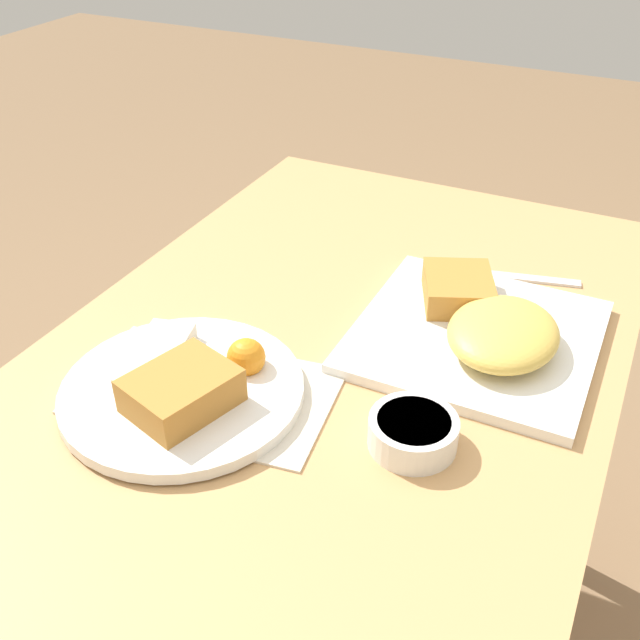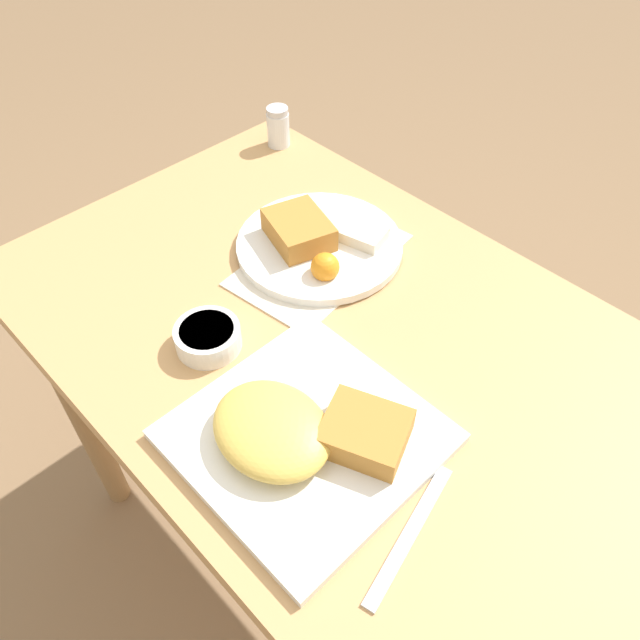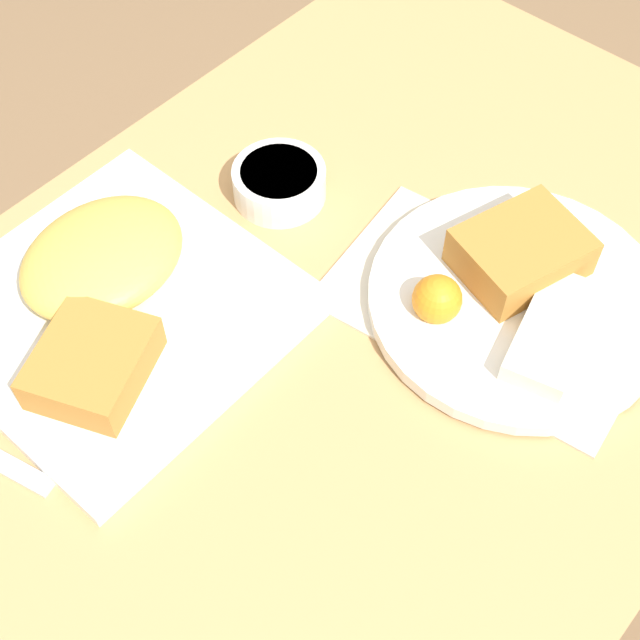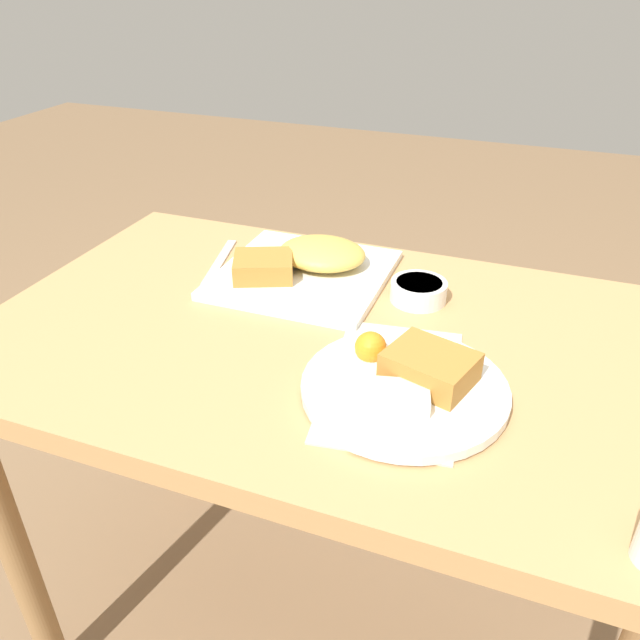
% 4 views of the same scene
% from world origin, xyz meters
% --- Properties ---
extents(ground_plane, '(8.00, 8.00, 0.00)m').
position_xyz_m(ground_plane, '(0.00, 0.00, 0.00)').
color(ground_plane, '#846647').
extents(dining_table, '(1.04, 0.66, 0.74)m').
position_xyz_m(dining_table, '(0.00, 0.00, 0.64)').
color(dining_table, tan).
rests_on(dining_table, ground_plane).
extents(menu_card, '(0.21, 0.30, 0.00)m').
position_xyz_m(menu_card, '(-0.13, 0.09, 0.74)').
color(menu_card, beige).
rests_on(menu_card, dining_table).
extents(plate_square_near, '(0.28, 0.28, 0.06)m').
position_xyz_m(plate_square_near, '(0.09, -0.16, 0.76)').
color(plate_square_near, white).
rests_on(plate_square_near, dining_table).
extents(plate_oval_far, '(0.27, 0.27, 0.05)m').
position_xyz_m(plate_oval_far, '(-0.15, 0.11, 0.76)').
color(plate_oval_far, white).
rests_on(plate_oval_far, menu_card).
extents(sauce_ramekin, '(0.09, 0.09, 0.03)m').
position_xyz_m(sauce_ramekin, '(-0.11, -0.14, 0.76)').
color(sauce_ramekin, white).
rests_on(sauce_ramekin, dining_table).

